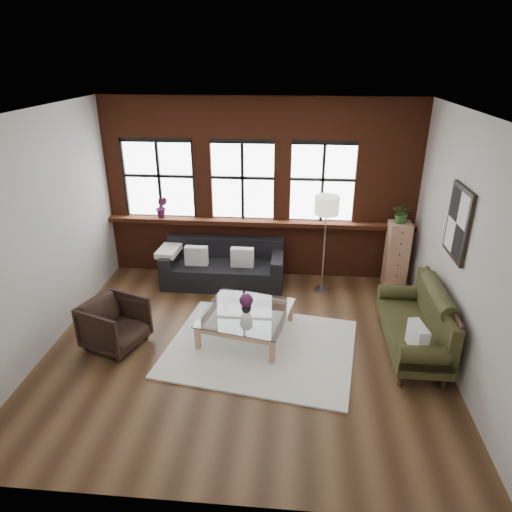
# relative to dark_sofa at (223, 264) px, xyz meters

# --- Properties ---
(floor) EXTENTS (5.50, 5.50, 0.00)m
(floor) POSITION_rel_dark_sofa_xyz_m (0.60, -1.90, -0.39)
(floor) COLOR #412918
(floor) RESTS_ON ground
(ceiling) EXTENTS (5.50, 5.50, 0.00)m
(ceiling) POSITION_rel_dark_sofa_xyz_m (0.60, -1.90, 2.81)
(ceiling) COLOR white
(ceiling) RESTS_ON ground
(wall_back) EXTENTS (5.50, 0.00, 5.50)m
(wall_back) POSITION_rel_dark_sofa_xyz_m (0.60, 0.60, 1.21)
(wall_back) COLOR #BAB6AD
(wall_back) RESTS_ON ground
(wall_front) EXTENTS (5.50, 0.00, 5.50)m
(wall_front) POSITION_rel_dark_sofa_xyz_m (0.60, -4.40, 1.21)
(wall_front) COLOR #BAB6AD
(wall_front) RESTS_ON ground
(wall_left) EXTENTS (0.00, 5.00, 5.00)m
(wall_left) POSITION_rel_dark_sofa_xyz_m (-2.15, -1.90, 1.21)
(wall_left) COLOR #BAB6AD
(wall_left) RESTS_ON ground
(wall_right) EXTENTS (0.00, 5.00, 5.00)m
(wall_right) POSITION_rel_dark_sofa_xyz_m (3.35, -1.90, 1.21)
(wall_right) COLOR #BAB6AD
(wall_right) RESTS_ON ground
(brick_backwall) EXTENTS (5.50, 0.12, 3.20)m
(brick_backwall) POSITION_rel_dark_sofa_xyz_m (0.60, 0.54, 1.21)
(brick_backwall) COLOR #5C2715
(brick_backwall) RESTS_ON floor
(sill_ledge) EXTENTS (5.50, 0.30, 0.08)m
(sill_ledge) POSITION_rel_dark_sofa_xyz_m (0.60, 0.45, 0.65)
(sill_ledge) COLOR #5C2715
(sill_ledge) RESTS_ON brick_backwall
(window_left) EXTENTS (1.38, 0.10, 1.50)m
(window_left) POSITION_rel_dark_sofa_xyz_m (-1.20, 0.55, 1.36)
(window_left) COLOR black
(window_left) RESTS_ON brick_backwall
(window_mid) EXTENTS (1.38, 0.10, 1.50)m
(window_mid) POSITION_rel_dark_sofa_xyz_m (0.30, 0.55, 1.36)
(window_mid) COLOR black
(window_mid) RESTS_ON brick_backwall
(window_right) EXTENTS (1.38, 0.10, 1.50)m
(window_right) POSITION_rel_dark_sofa_xyz_m (1.70, 0.55, 1.36)
(window_right) COLOR black
(window_right) RESTS_ON brick_backwall
(wall_poster) EXTENTS (0.05, 0.74, 0.94)m
(wall_poster) POSITION_rel_dark_sofa_xyz_m (3.32, -1.60, 1.46)
(wall_poster) COLOR black
(wall_poster) RESTS_ON wall_right
(shag_rug) EXTENTS (2.85, 2.39, 0.03)m
(shag_rug) POSITION_rel_dark_sofa_xyz_m (0.82, -1.93, -0.37)
(shag_rug) COLOR white
(shag_rug) RESTS_ON floor
(dark_sofa) EXTENTS (2.13, 0.86, 0.77)m
(dark_sofa) POSITION_rel_dark_sofa_xyz_m (0.00, 0.00, 0.00)
(dark_sofa) COLOR black
(dark_sofa) RESTS_ON floor
(pillow_a) EXTENTS (0.40, 0.14, 0.34)m
(pillow_a) POSITION_rel_dark_sofa_xyz_m (-0.46, -0.10, 0.19)
(pillow_a) COLOR silver
(pillow_a) RESTS_ON dark_sofa
(pillow_b) EXTENTS (0.40, 0.14, 0.34)m
(pillow_b) POSITION_rel_dark_sofa_xyz_m (0.35, -0.10, 0.19)
(pillow_b) COLOR silver
(pillow_b) RESTS_ON dark_sofa
(vintage_settee) EXTENTS (0.79, 1.78, 0.95)m
(vintage_settee) POSITION_rel_dark_sofa_xyz_m (2.90, -1.79, 0.09)
(vintage_settee) COLOR #333217
(vintage_settee) RESTS_ON floor
(pillow_settee) EXTENTS (0.20, 0.40, 0.34)m
(pillow_settee) POSITION_rel_dark_sofa_xyz_m (2.82, -2.34, 0.20)
(pillow_settee) COLOR silver
(pillow_settee) RESTS_ON vintage_settee
(armchair) EXTENTS (0.98, 0.96, 0.70)m
(armchair) POSITION_rel_dark_sofa_xyz_m (-1.23, -2.02, -0.04)
(armchair) COLOR black
(armchair) RESTS_ON floor
(coffee_table) EXTENTS (1.42, 1.42, 0.40)m
(coffee_table) POSITION_rel_dark_sofa_xyz_m (0.59, -1.61, -0.19)
(coffee_table) COLOR tan
(coffee_table) RESTS_ON shag_rug
(vase) EXTENTS (0.16, 0.16, 0.16)m
(vase) POSITION_rel_dark_sofa_xyz_m (0.59, -1.61, 0.08)
(vase) COLOR #B2B2B2
(vase) RESTS_ON coffee_table
(flowers) EXTENTS (0.20, 0.20, 0.20)m
(flowers) POSITION_rel_dark_sofa_xyz_m (0.59, -1.61, 0.20)
(flowers) COLOR #551D46
(flowers) RESTS_ON vase
(drawer_chest) EXTENTS (0.37, 0.37, 1.20)m
(drawer_chest) POSITION_rel_dark_sofa_xyz_m (3.03, 0.17, 0.21)
(drawer_chest) COLOR tan
(drawer_chest) RESTS_ON floor
(potted_plant_top) EXTENTS (0.36, 0.32, 0.36)m
(potted_plant_top) POSITION_rel_dark_sofa_xyz_m (3.03, 0.17, 1.00)
(potted_plant_top) COLOR #2D5923
(potted_plant_top) RESTS_ON drawer_chest
(floor_lamp) EXTENTS (0.40, 0.40, 1.87)m
(floor_lamp) POSITION_rel_dark_sofa_xyz_m (1.75, -0.11, 0.55)
(floor_lamp) COLOR #A5A5A8
(floor_lamp) RESTS_ON floor
(sill_plant) EXTENTS (0.22, 0.18, 0.40)m
(sill_plant) POSITION_rel_dark_sofa_xyz_m (-1.16, 0.42, 0.89)
(sill_plant) COLOR #551D46
(sill_plant) RESTS_ON sill_ledge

